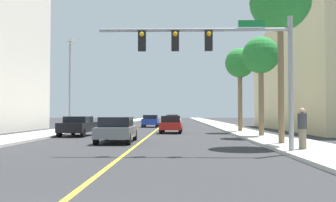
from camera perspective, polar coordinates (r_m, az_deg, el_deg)
name	(u,v)px	position (r m, az deg, el deg)	size (l,w,h in m)	color
ground	(161,127)	(46.35, -1.15, -4.00)	(192.00, 192.00, 0.00)	#2D2D30
sidewalk_left	(97,126)	(47.42, -11.03, -3.83)	(3.50, 168.00, 0.15)	beige
sidewalk_right	(225,126)	(46.68, 8.89, -3.87)	(3.50, 168.00, 0.15)	beige
lane_marking_center	(161,127)	(46.35, -1.15, -3.99)	(0.16, 144.00, 0.01)	yellow
building_right_near	(330,76)	(40.46, 23.91, 3.62)	(10.42, 23.68, 10.92)	beige
traffic_signal_mast	(223,53)	(15.40, 8.60, 7.43)	(7.97, 0.36, 5.50)	gray
street_lamp	(70,80)	(31.76, -15.03, 3.16)	(0.56, 0.28, 7.76)	gray
palm_near	(280,3)	(20.37, 17.01, 14.41)	(3.12, 3.12, 8.86)	brown
palm_mid	(261,57)	(26.30, 14.21, 6.68)	(2.53, 2.53, 6.81)	brown
palm_far	(240,65)	(32.63, 11.10, 5.58)	(2.55, 2.55, 7.18)	brown
car_gray	(117,129)	(21.10, -7.95, -4.38)	(1.99, 4.44, 1.45)	slate
car_white	(174,119)	(58.05, 0.87, -2.83)	(2.09, 4.45, 1.48)	white
car_red	(171,124)	(31.15, 0.52, -3.62)	(1.93, 4.08, 1.46)	red
car_blue	(151,121)	(44.60, -2.72, -3.08)	(1.90, 4.00, 1.48)	#1E389E
car_green	(172,120)	(49.42, 0.65, -3.02)	(1.96, 4.51, 1.44)	#196638
car_black	(78,126)	(27.79, -13.81, -3.73)	(2.01, 4.19, 1.44)	black
pedestrian	(302,128)	(16.59, 20.14, -4.02)	(0.38, 0.38, 1.74)	#726651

